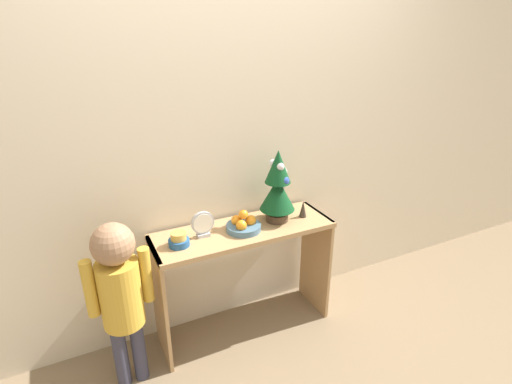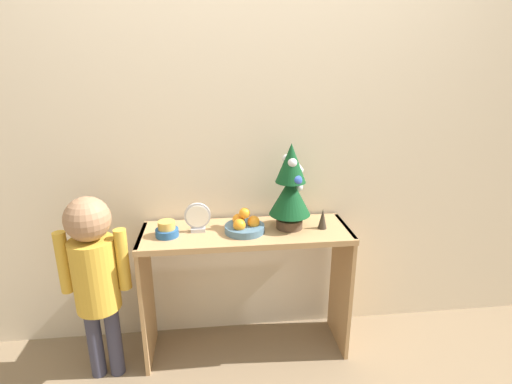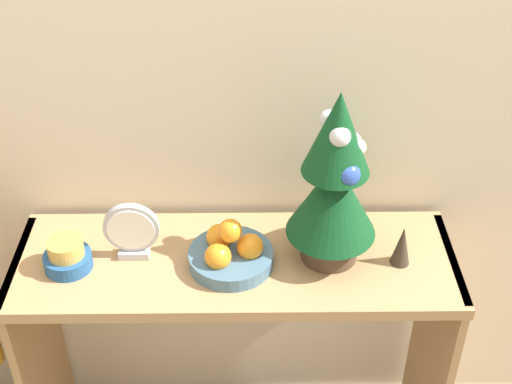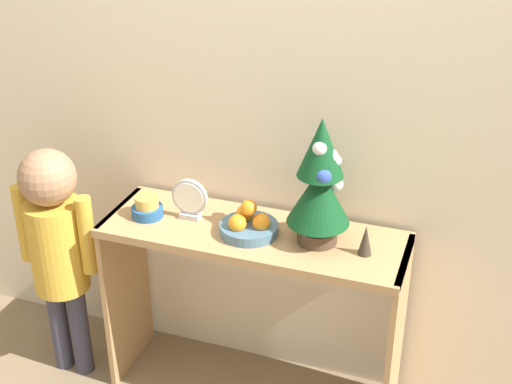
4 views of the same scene
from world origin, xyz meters
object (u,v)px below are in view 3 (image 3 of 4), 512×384
object	(u,v)px
mini_tree	(335,180)
fruit_bowl	(230,252)
desk_clock	(132,231)
figurine	(402,245)
singing_bowl	(67,256)

from	to	relation	value
mini_tree	fruit_bowl	world-z (taller)	mini_tree
fruit_bowl	desk_clock	world-z (taller)	desk_clock
figurine	mini_tree	bearing A→B (deg)	170.91
singing_bowl	figurine	size ratio (longest dim) A/B	1.07
singing_bowl	figurine	xyz separation A→B (m)	(0.79, 0.01, 0.02)
singing_bowl	desk_clock	world-z (taller)	desk_clock
mini_tree	figurine	xyz separation A→B (m)	(0.17, -0.03, -0.17)
fruit_bowl	singing_bowl	bearing A→B (deg)	-178.87
fruit_bowl	singing_bowl	size ratio (longest dim) A/B	1.78
singing_bowl	desk_clock	xyz separation A→B (m)	(0.15, 0.04, 0.04)
mini_tree	fruit_bowl	xyz separation A→B (m)	(-0.24, -0.03, -0.19)
mini_tree	desk_clock	size ratio (longest dim) A/B	2.92
desk_clock	figurine	bearing A→B (deg)	-2.80
mini_tree	desk_clock	xyz separation A→B (m)	(-0.47, 0.00, -0.15)
desk_clock	fruit_bowl	bearing A→B (deg)	-7.62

